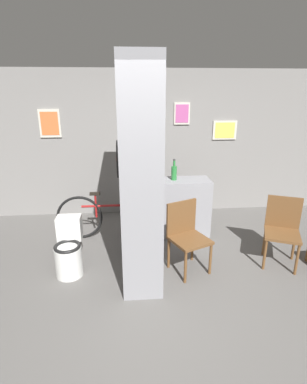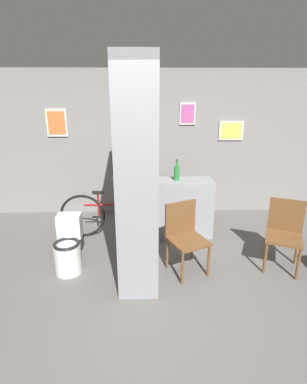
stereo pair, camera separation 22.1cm
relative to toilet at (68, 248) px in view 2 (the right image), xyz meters
name	(u,v)px [view 2 (the right image)]	position (x,y,z in m)	size (l,w,h in m)	color
ground_plane	(152,299)	(1.06, -0.64, -0.31)	(14.00, 14.00, 0.00)	#5B5956
wall_back	(148,144)	(1.06, 1.99, 0.99)	(8.00, 0.09, 2.60)	gray
pillar_center	(138,175)	(0.91, -0.06, 0.99)	(0.48, 1.16, 2.60)	gray
counter_shelf	(170,208)	(1.39, 0.99, 0.15)	(1.35, 0.44, 0.92)	gray
toilet	(68,248)	(0.00, 0.00, 0.00)	(0.34, 0.50, 0.71)	silver
chair_near_pillar	(185,234)	(1.51, -0.03, 0.19)	(0.58, 0.58, 0.91)	brown
chair_by_doorway	(284,231)	(2.81, 0.01, 0.19)	(0.58, 0.58, 0.91)	brown
bicycle	(116,215)	(0.53, 0.94, 0.06)	(1.75, 0.42, 0.76)	black
bottle_tall	(177,172)	(1.49, 1.00, 0.73)	(0.09, 0.09, 0.34)	#267233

